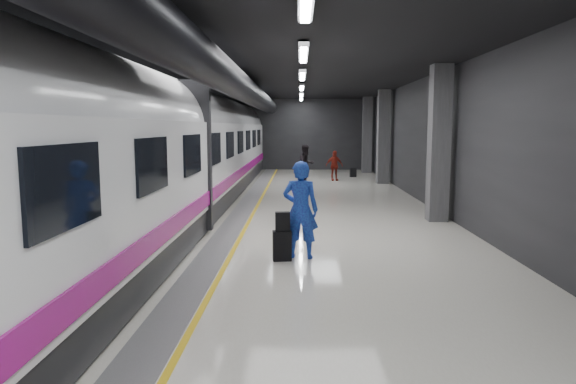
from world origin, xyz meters
TOP-DOWN VIEW (x-y plane):
  - ground at (0.00, 0.00)m, footprint 40.00×40.00m
  - platform_hall at (-0.29, 0.96)m, footprint 10.02×40.02m
  - train at (-3.25, -0.00)m, footprint 3.05×38.00m
  - traveler_main at (0.54, -2.42)m, footprint 0.81×0.59m
  - suitcase_main at (0.17, -2.64)m, footprint 0.41×0.29m
  - shoulder_bag at (0.18, -2.65)m, footprint 0.31×0.19m
  - traveler_far_a at (0.83, 11.78)m, footprint 1.16×1.10m
  - traveler_far_b at (2.29, 13.25)m, footprint 0.96×0.56m
  - suitcase_far at (3.46, 15.15)m, footprint 0.36×0.27m

SIDE VIEW (x-z plane):
  - ground at x=0.00m, z-range 0.00..0.00m
  - suitcase_far at x=3.46m, z-range 0.00..0.49m
  - suitcase_main at x=0.17m, z-range 0.00..0.62m
  - traveler_far_b at x=2.29m, z-range 0.00..1.53m
  - shoulder_bag at x=0.18m, z-range 0.62..1.01m
  - traveler_far_a at x=0.83m, z-range 0.00..1.88m
  - traveler_main at x=0.54m, z-range 0.00..2.04m
  - train at x=-3.25m, z-range 0.04..4.09m
  - platform_hall at x=-0.29m, z-range 1.28..5.79m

